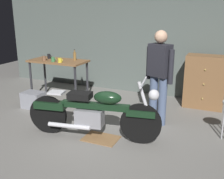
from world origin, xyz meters
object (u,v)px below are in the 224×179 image
at_px(motorcycle, 93,112).
at_px(person_standing, 159,74).
at_px(mug_black_matte, 49,56).
at_px(bottle, 75,56).
at_px(mug_brown_stoneware, 44,58).
at_px(mug_yellow_tall, 60,60).
at_px(mug_green_speckled, 53,59).
at_px(wooden_dresser, 205,82).
at_px(storage_bin, 33,100).

distance_m(motorcycle, person_standing, 1.35).
relative_size(mug_black_matte, bottle, 0.45).
xyz_separation_m(mug_brown_stoneware, mug_yellow_tall, (0.46, -0.06, -0.00)).
bearing_deg(bottle, mug_brown_stoneware, -153.82).
distance_m(person_standing, mug_yellow_tall, 2.25).
height_order(mug_yellow_tall, bottle, bottle).
bearing_deg(person_standing, mug_green_speckled, 17.89).
height_order(mug_brown_stoneware, bottle, bottle).
xyz_separation_m(mug_black_matte, bottle, (0.65, 0.07, 0.04)).
relative_size(mug_green_speckled, mug_black_matte, 1.02).
relative_size(wooden_dresser, bottle, 4.56).
bearing_deg(motorcycle, mug_green_speckled, 132.48).
distance_m(motorcycle, mug_green_speckled, 2.13).
bearing_deg(mug_black_matte, bottle, 6.29).
relative_size(motorcycle, mug_brown_stoneware, 19.81).
xyz_separation_m(storage_bin, mug_green_speckled, (0.17, 0.54, 0.78)).
bearing_deg(storage_bin, mug_yellow_tall, 56.42).
bearing_deg(person_standing, mug_black_matte, 12.95).
distance_m(person_standing, mug_brown_stoneware, 2.71).
bearing_deg(mug_green_speckled, mug_black_matte, 138.13).
bearing_deg(mug_brown_stoneware, wooden_dresser, 15.10).
relative_size(storage_bin, mug_green_speckled, 3.94).
xyz_separation_m(motorcycle, mug_yellow_tall, (-1.45, 1.25, 0.50)).
distance_m(person_standing, mug_green_speckled, 2.43).
relative_size(mug_brown_stoneware, mug_green_speckled, 0.98).
height_order(motorcycle, mug_brown_stoneware, mug_brown_stoneware).
xyz_separation_m(wooden_dresser, mug_black_matte, (-3.40, -0.68, 0.41)).
distance_m(mug_green_speckled, mug_black_matte, 0.41).
height_order(mug_brown_stoneware, mug_black_matte, mug_black_matte).
height_order(person_standing, mug_green_speckled, person_standing).
height_order(motorcycle, storage_bin, motorcycle).
xyz_separation_m(person_standing, mug_brown_stoneware, (-2.69, 0.32, 0.03)).
distance_m(wooden_dresser, storage_bin, 3.61).
distance_m(motorcycle, mug_brown_stoneware, 2.37).
xyz_separation_m(storage_bin, bottle, (0.50, 0.89, 0.83)).
relative_size(person_standing, bottle, 6.93).
bearing_deg(mug_green_speckled, wooden_dresser, 17.17).
height_order(person_standing, mug_brown_stoneware, person_standing).
distance_m(mug_green_speckled, bottle, 0.49).
bearing_deg(mug_black_matte, person_standing, -11.44).
bearing_deg(wooden_dresser, mug_black_matte, -168.70).
bearing_deg(bottle, mug_black_matte, -173.71).
bearing_deg(mug_black_matte, storage_bin, -80.23).
distance_m(motorcycle, storage_bin, 1.96).
relative_size(motorcycle, mug_green_speckled, 19.44).
height_order(motorcycle, mug_green_speckled, mug_green_speckled).
bearing_deg(mug_green_speckled, mug_brown_stoneware, 169.88).
xyz_separation_m(wooden_dresser, bottle, (-2.75, -0.61, 0.45)).
bearing_deg(mug_brown_stoneware, motorcycle, -34.63).
relative_size(storage_bin, bottle, 1.83).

